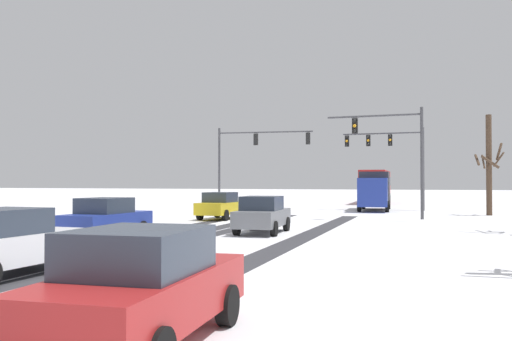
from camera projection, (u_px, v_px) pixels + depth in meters
The scene contains 16 objects.
wheel_track_left_lane at pixel (291, 243), 19.96m from camera, with size 1.00×32.43×0.01m, color #38383D.
wheel_track_right_lane at pixel (169, 239), 21.44m from camera, with size 0.97×32.43×0.01m, color #38383D.
wheel_track_center at pixel (193, 239), 21.14m from camera, with size 0.85×32.43×0.01m, color #38383D.
wheel_track_oncoming at pixel (128, 237), 21.99m from camera, with size 0.90×32.43×0.01m, color #38383D.
sidewalk_kerb_right at pixel (466, 253), 16.78m from camera, with size 4.00×32.43×0.12m, color white.
traffic_signal_far_left at pixel (252, 150), 42.53m from camera, with size 7.52×0.90×6.50m.
traffic_signal_near_right at pixel (395, 145), 31.34m from camera, with size 5.50×0.39×6.50m.
traffic_signal_far_right at pixel (390, 150), 43.10m from camera, with size 6.33×0.48×6.50m.
car_yellow_cab_lead at pixel (221, 206), 32.66m from camera, with size 1.95×4.16×1.62m.
car_grey_second at pixel (262, 214), 23.78m from camera, with size 1.98×4.18×1.62m.
car_blue_third at pixel (106, 218), 21.46m from camera, with size 1.97×4.17×1.62m.
car_white_fourth at pixel (4, 242), 12.86m from camera, with size 2.01×4.19×1.62m.
car_red_fifth at pixel (142, 286), 7.48m from camera, with size 1.97×4.17×1.62m.
bus_oncoming at pixel (376, 184), 56.75m from camera, with size 2.82×11.04×3.38m.
box_truck_delivery at pixel (375, 190), 42.54m from camera, with size 2.54×7.48×3.02m.
bare_tree_sidewalk_far at pixel (489, 164), 36.31m from camera, with size 1.79×1.73×6.74m.
Camera 1 is at (7.97, -4.73, 2.26)m, focal length 38.18 mm.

